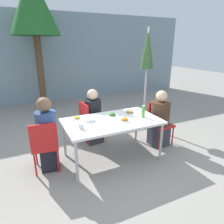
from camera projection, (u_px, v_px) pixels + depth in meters
ground_plane at (112, 157)px, 3.66m from camera, size 24.00×24.00×0.00m
building_facade at (59, 58)px, 6.98m from camera, size 10.00×0.20×3.00m
dining_table at (112, 123)px, 3.45m from camera, size 1.64×0.95×0.72m
chair_left at (45, 143)px, 3.10m from camera, size 0.45×0.45×0.86m
person_left at (47, 136)px, 3.16m from camera, size 0.32×0.32×1.22m
chair_right at (159, 120)px, 4.06m from camera, size 0.42×0.42×0.86m
person_right at (160, 120)px, 3.96m from camera, size 0.37×0.37×1.13m
chair_far at (89, 119)px, 4.09m from camera, size 0.44×0.44×0.86m
person_far at (93, 118)px, 4.08m from camera, size 0.34×0.34×1.13m
closed_umbrella at (147, 56)px, 4.51m from camera, size 0.36×0.36×2.32m
plate_0 at (112, 115)px, 3.62m from camera, size 0.23×0.23×0.06m
plate_1 at (124, 120)px, 3.39m from camera, size 0.22×0.22×0.06m
plate_2 at (129, 112)px, 3.76m from camera, size 0.25×0.25×0.07m
plate_3 at (77, 118)px, 3.48m from camera, size 0.20×0.20×0.06m
bottle at (143, 112)px, 3.54m from camera, size 0.06×0.06×0.22m
drinking_cup at (81, 126)px, 3.07m from camera, size 0.08×0.08×0.08m
salad_bowl at (89, 120)px, 3.39m from camera, size 0.19×0.19×0.05m
tree_behind_left at (33, 5)px, 5.47m from camera, size 1.40×1.40×3.87m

